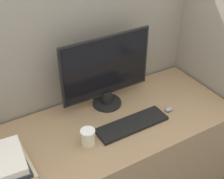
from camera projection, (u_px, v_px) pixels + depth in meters
The scene contains 8 objects.
cubicle_panel_rear at pixel (80, 84), 2.14m from camera, with size 2.05×0.04×1.64m.
cubicle_panel_right at pixel (209, 73), 2.25m from camera, with size 0.04×0.74×1.64m.
desk at pixel (108, 166), 2.13m from camera, with size 1.65×0.68×0.73m.
monitor at pixel (106, 73), 1.96m from camera, with size 0.61×0.19×0.49m.
keyboard at pixel (132, 124), 1.91m from camera, with size 0.46×0.14×0.02m.
mouse at pixel (169, 109), 2.03m from camera, with size 0.06×0.04×0.03m.
coffee_cup at pixel (88, 137), 1.76m from camera, with size 0.08×0.08×0.10m.
book_stack at pixel (7, 167), 1.56m from camera, with size 0.24×0.30×0.14m.
Camera 1 is at (-0.72, -0.93, 2.00)m, focal length 50.00 mm.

